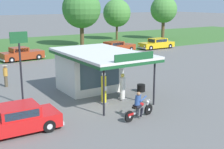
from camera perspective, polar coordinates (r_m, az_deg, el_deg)
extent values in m
plane|color=slate|center=(19.67, -1.56, -6.05)|extent=(300.00, 300.00, 0.00)
cube|color=silver|center=(23.23, -4.29, 0.76)|extent=(3.95, 3.42, 3.00)
cube|color=#384C56|center=(21.77, -2.20, 0.11)|extent=(3.16, 0.05, 1.92)
cube|color=silver|center=(21.31, -1.96, 3.99)|extent=(4.65, 7.70, 0.16)
cube|color=#195128|center=(21.34, -1.96, 3.51)|extent=(4.65, 7.70, 0.18)
cube|color=#195128|center=(18.11, 4.15, 3.29)|extent=(2.76, 0.08, 0.44)
cylinder|color=black|center=(19.92, 7.78, -1.42)|extent=(0.12, 0.12, 3.00)
cylinder|color=black|center=(17.82, -1.53, -3.05)|extent=(0.12, 0.12, 3.00)
cube|color=slate|center=(20.38, -1.50, -5.21)|extent=(0.44, 0.44, 0.10)
cylinder|color=yellow|center=(20.11, -1.52, -2.74)|extent=(0.34, 0.34, 1.73)
cube|color=white|center=(19.94, -1.26, -2.62)|extent=(0.22, 0.02, 0.28)
sphere|color=white|center=(19.86, -1.54, 0.05)|extent=(0.26, 0.26, 0.26)
cube|color=slate|center=(21.13, 1.93, -4.54)|extent=(0.44, 0.44, 0.10)
cylinder|color=silver|center=(20.91, 1.95, -2.49)|extent=(0.34, 0.34, 1.47)
cube|color=white|center=(20.74, 2.23, -2.41)|extent=(0.22, 0.02, 0.28)
sphere|color=#EACC4C|center=(20.69, 1.97, -0.16)|extent=(0.26, 0.26, 0.26)
cylinder|color=black|center=(18.47, 6.72, -6.39)|extent=(0.65, 0.23, 0.64)
cylinder|color=silver|center=(18.47, 6.72, -6.39)|extent=(0.18, 0.15, 0.16)
cylinder|color=black|center=(17.28, 3.20, -7.72)|extent=(0.65, 0.23, 0.64)
cylinder|color=silver|center=(17.28, 3.20, -7.72)|extent=(0.18, 0.15, 0.16)
ellipsoid|color=#B21414|center=(17.78, 5.26, -5.57)|extent=(0.60, 0.35, 0.24)
cube|color=#59595E|center=(17.87, 5.13, -6.70)|extent=(0.48, 0.33, 0.36)
cube|color=black|center=(17.55, 4.51, -6.01)|extent=(0.52, 0.35, 0.10)
cylinder|color=silver|center=(18.31, 6.55, -5.64)|extent=(0.38, 0.15, 0.71)
cylinder|color=silver|center=(18.10, 6.34, -4.59)|extent=(0.18, 0.69, 0.04)
sphere|color=silver|center=(18.22, 6.53, -5.00)|extent=(0.16, 0.16, 0.16)
cube|color=#B21414|center=(17.27, 3.32, -7.31)|extent=(0.47, 0.27, 0.12)
cylinder|color=silver|center=(17.72, 3.93, -7.33)|extent=(0.71, 0.23, 0.18)
cube|color=black|center=(17.58, 4.67, -5.77)|extent=(0.46, 0.42, 0.14)
cylinder|color=black|center=(17.96, 4.68, -6.72)|extent=(0.17, 0.25, 0.56)
cylinder|color=black|center=(17.76, 5.46, -6.96)|extent=(0.17, 0.25, 0.56)
cylinder|color=#2D4C8C|center=(17.51, 4.77, -4.77)|extent=(0.47, 0.40, 0.60)
sphere|color=#9E704C|center=(17.44, 4.92, -3.56)|extent=(0.22, 0.22, 0.22)
cylinder|color=#2D4C8C|center=(17.78, 4.80, -4.21)|extent=(0.54, 0.20, 0.31)
cylinder|color=#2D4C8C|center=(17.54, 5.79, -4.48)|extent=(0.54, 0.20, 0.31)
cube|color=red|center=(16.63, -17.76, -8.42)|extent=(4.65, 2.05, 0.71)
cube|color=red|center=(16.48, -16.93, -6.29)|extent=(2.01, 1.76, 0.52)
cube|color=#283847|center=(15.71, -16.16, -7.20)|extent=(1.68, 0.07, 0.40)
cube|color=#283847|center=(17.26, -17.63, -5.45)|extent=(1.68, 0.07, 0.40)
cube|color=silver|center=(17.33, -10.12, -7.92)|extent=(0.16, 1.85, 0.18)
cylinder|color=black|center=(16.27, -11.50, -9.29)|extent=(0.66, 0.21, 0.66)
cylinder|color=silver|center=(16.27, -11.50, -9.29)|extent=(0.30, 0.23, 0.30)
cylinder|color=black|center=(17.90, -13.50, -7.29)|extent=(0.66, 0.21, 0.66)
cylinder|color=silver|center=(17.90, -13.50, -7.29)|extent=(0.30, 0.23, 0.30)
cube|color=#993819|center=(36.87, -16.19, 3.46)|extent=(4.86, 2.35, 0.82)
cube|color=#993819|center=(36.65, -16.76, 4.42)|extent=(1.98, 1.83, 0.51)
cube|color=#283847|center=(36.98, -15.47, 4.58)|extent=(0.19, 1.46, 0.41)
cube|color=#283847|center=(37.40, -17.22, 4.56)|extent=(1.54, 0.19, 0.39)
cube|color=#283847|center=(35.90, -16.28, 4.28)|extent=(1.54, 0.19, 0.39)
cube|color=silver|center=(37.85, -12.83, 3.45)|extent=(0.30, 1.79, 0.18)
cube|color=silver|center=(36.12, -19.64, 2.55)|extent=(0.30, 1.79, 0.18)
sphere|color=white|center=(38.34, -13.23, 4.05)|extent=(0.18, 0.18, 0.18)
sphere|color=white|center=(37.27, -12.44, 3.84)|extent=(0.18, 0.18, 0.18)
cylinder|color=black|center=(38.32, -14.45, 3.52)|extent=(0.68, 0.27, 0.66)
cylinder|color=silver|center=(38.32, -14.45, 3.52)|extent=(0.32, 0.25, 0.30)
cylinder|color=black|center=(36.74, -13.34, 3.18)|extent=(0.68, 0.27, 0.66)
cylinder|color=silver|center=(36.74, -13.34, 3.18)|extent=(0.32, 0.25, 0.30)
cylinder|color=black|center=(37.19, -18.95, 2.94)|extent=(0.68, 0.27, 0.66)
cylinder|color=silver|center=(37.19, -18.95, 2.94)|extent=(0.32, 0.25, 0.30)
cylinder|color=black|center=(35.55, -18.00, 2.56)|extent=(0.68, 0.27, 0.66)
cylinder|color=silver|center=(35.55, -18.00, 2.56)|extent=(0.32, 0.25, 0.30)
cube|color=gold|center=(44.92, 8.19, 5.45)|extent=(5.23, 1.93, 0.74)
cube|color=gold|center=(44.98, 8.43, 6.27)|extent=(2.35, 1.70, 0.54)
cube|color=#283847|center=(44.24, 7.29, 6.20)|extent=(0.04, 1.50, 0.43)
cube|color=#283847|center=(44.36, 9.13, 6.16)|extent=(2.00, 0.03, 0.41)
cube|color=#283847|center=(45.61, 7.76, 6.39)|extent=(2.00, 0.03, 0.41)
cube|color=silver|center=(43.31, 5.50, 4.91)|extent=(0.12, 1.83, 0.18)
cube|color=silver|center=(46.69, 10.67, 5.34)|extent=(0.12, 1.83, 0.18)
sphere|color=white|center=(42.78, 6.00, 5.18)|extent=(0.18, 0.18, 0.18)
sphere|color=white|center=(43.74, 5.00, 5.38)|extent=(0.18, 0.18, 0.18)
cylinder|color=black|center=(43.14, 7.15, 4.87)|extent=(0.66, 0.20, 0.66)
cylinder|color=silver|center=(43.14, 7.15, 4.87)|extent=(0.30, 0.22, 0.30)
cylinder|color=black|center=(44.53, 5.68, 5.17)|extent=(0.66, 0.20, 0.66)
cylinder|color=silver|center=(44.53, 5.68, 5.17)|extent=(0.30, 0.22, 0.30)
cylinder|color=black|center=(45.45, 10.64, 5.17)|extent=(0.66, 0.20, 0.66)
cylinder|color=silver|center=(45.45, 10.64, 5.17)|extent=(0.30, 0.22, 0.30)
cylinder|color=black|center=(46.77, 9.14, 5.45)|extent=(0.66, 0.20, 0.66)
cylinder|color=silver|center=(46.77, 9.14, 5.45)|extent=(0.30, 0.22, 0.30)
cube|color=#993819|center=(41.20, 0.83, 4.92)|extent=(5.59, 2.79, 0.77)
cube|color=#993819|center=(40.79, 0.33, 5.74)|extent=(2.54, 2.06, 0.50)
cube|color=#283847|center=(41.54, 1.49, 5.87)|extent=(0.29, 1.50, 0.40)
cube|color=#283847|center=(41.42, -0.45, 5.85)|extent=(1.93, 0.35, 0.38)
cube|color=#283847|center=(40.17, 1.14, 5.62)|extent=(1.93, 0.35, 0.38)
cube|color=silver|center=(43.09, 3.50, 4.90)|extent=(0.42, 1.84, 0.18)
cube|color=silver|center=(39.49, -2.07, 4.16)|extent=(0.42, 1.84, 0.18)
sphere|color=white|center=(43.49, 2.93, 5.39)|extent=(0.18, 0.18, 0.18)
sphere|color=white|center=(42.62, 4.11, 5.21)|extent=(0.18, 0.18, 0.18)
cylinder|color=black|center=(43.12, 1.80, 4.96)|extent=(0.68, 0.30, 0.66)
cylinder|color=silver|center=(43.12, 1.80, 4.96)|extent=(0.33, 0.27, 0.30)
cylinder|color=black|center=(41.83, 3.52, 4.69)|extent=(0.68, 0.30, 0.66)
cylinder|color=silver|center=(41.83, 3.52, 4.69)|extent=(0.33, 0.27, 0.30)
cylinder|color=black|center=(40.74, -1.93, 4.48)|extent=(0.68, 0.30, 0.66)
cylinder|color=silver|center=(40.74, -1.93, 4.48)|extent=(0.33, 0.27, 0.30)
cylinder|color=black|center=(39.36, -0.23, 4.18)|extent=(0.68, 0.30, 0.66)
cylinder|color=silver|center=(39.36, -0.23, 4.18)|extent=(0.33, 0.27, 0.30)
cylinder|color=brown|center=(25.62, -18.93, -1.20)|extent=(0.26, 0.26, 0.87)
cylinder|color=gold|center=(25.46, -19.05, 0.42)|extent=(0.34, 0.34, 0.61)
sphere|color=#9E704C|center=(25.37, -19.12, 1.36)|extent=(0.24, 0.24, 0.24)
cylinder|color=beige|center=(25.36, -19.14, 1.54)|extent=(0.38, 0.38, 0.02)
cylinder|color=black|center=(27.41, -5.74, 0.24)|extent=(0.26, 0.26, 0.75)
cylinder|color=gold|center=(27.28, -5.77, 1.55)|extent=(0.34, 0.34, 0.53)
sphere|color=brown|center=(27.21, -5.78, 2.31)|extent=(0.20, 0.20, 0.20)
cylinder|color=black|center=(35.24, -0.87, 3.19)|extent=(0.26, 0.26, 0.75)
cylinder|color=#2D4C8C|center=(35.14, -0.88, 4.22)|extent=(0.34, 0.34, 0.53)
sphere|color=brown|center=(35.08, -0.88, 4.81)|extent=(0.20, 0.20, 0.20)
cylinder|color=beige|center=(35.07, -0.88, 4.93)|extent=(0.32, 0.32, 0.02)
cylinder|color=brown|center=(55.30, 0.90, 7.92)|extent=(0.39, 0.39, 2.85)
sphere|color=#4C893D|center=(55.10, 0.91, 11.27)|extent=(4.82, 4.82, 4.82)
sphere|color=#4C893D|center=(55.63, 1.13, 10.79)|extent=(3.24, 3.24, 3.24)
cylinder|color=brown|center=(47.34, -5.55, 7.31)|extent=(0.59, 0.59, 3.39)
sphere|color=#427F38|center=(47.11, -5.65, 11.97)|extent=(5.76, 5.76, 5.76)
sphere|color=#427F38|center=(46.64, -5.80, 11.25)|extent=(3.30, 3.30, 3.30)
cylinder|color=brown|center=(56.78, 9.37, 8.20)|extent=(0.58, 0.58, 3.48)
sphere|color=#4C893D|center=(56.59, 9.50, 11.73)|extent=(4.69, 4.69, 4.69)
cylinder|color=black|center=(20.46, -16.38, 0.00)|extent=(0.12, 0.12, 4.00)
cube|color=#195128|center=(20.08, -16.82, 6.55)|extent=(1.10, 0.08, 0.70)
cylinder|color=black|center=(23.15, 5.37, -2.90)|extent=(0.60, 0.60, 0.18)
cylinder|color=black|center=(23.10, 5.38, -2.48)|extent=(0.60, 0.60, 0.18)
cylinder|color=black|center=(23.05, 5.39, -2.04)|extent=(0.60, 0.60, 0.18)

